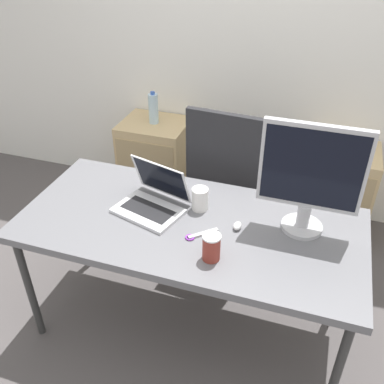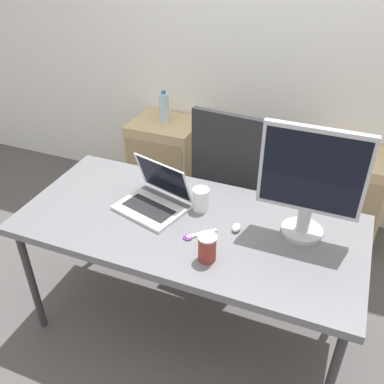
{
  "view_description": "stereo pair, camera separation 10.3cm",
  "coord_description": "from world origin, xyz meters",
  "px_view_note": "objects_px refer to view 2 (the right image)",
  "views": [
    {
      "loc": [
        0.53,
        -1.54,
        1.99
      ],
      "look_at": [
        0.0,
        0.04,
        0.88
      ],
      "focal_mm": 40.0,
      "sensor_mm": 36.0,
      "label": 1
    },
    {
      "loc": [
        0.62,
        -1.51,
        1.99
      ],
      "look_at": [
        0.0,
        0.04,
        0.88
      ],
      "focal_mm": 40.0,
      "sensor_mm": 36.0,
      "label": 2
    }
  ],
  "objects_px": {
    "coffee_cup_white": "(201,199)",
    "water_bottle": "(164,108)",
    "monitor": "(311,181)",
    "mouse": "(236,228)",
    "cabinet_right": "(343,197)",
    "coffee_cup_brown": "(207,248)",
    "laptop_center": "(154,198)",
    "cabinet_left": "(166,161)",
    "office_chair": "(236,199)"
  },
  "relations": [
    {
      "from": "water_bottle",
      "to": "coffee_cup_white",
      "type": "xyz_separation_m",
      "value": [
        0.67,
        -1.01,
        0.01
      ]
    },
    {
      "from": "cabinet_left",
      "to": "water_bottle",
      "type": "height_order",
      "value": "water_bottle"
    },
    {
      "from": "cabinet_right",
      "to": "laptop_center",
      "type": "height_order",
      "value": "laptop_center"
    },
    {
      "from": "cabinet_right",
      "to": "coffee_cup_brown",
      "type": "relative_size",
      "value": 5.26
    },
    {
      "from": "water_bottle",
      "to": "monitor",
      "type": "height_order",
      "value": "monitor"
    },
    {
      "from": "office_chair",
      "to": "mouse",
      "type": "height_order",
      "value": "office_chair"
    },
    {
      "from": "water_bottle",
      "to": "monitor",
      "type": "xyz_separation_m",
      "value": [
        1.17,
        -1.01,
        0.24
      ]
    },
    {
      "from": "laptop_center",
      "to": "office_chair",
      "type": "bearing_deg",
      "value": 69.83
    },
    {
      "from": "cabinet_left",
      "to": "mouse",
      "type": "height_order",
      "value": "mouse"
    },
    {
      "from": "water_bottle",
      "to": "coffee_cup_brown",
      "type": "distance_m",
      "value": 1.58
    },
    {
      "from": "cabinet_left",
      "to": "monitor",
      "type": "height_order",
      "value": "monitor"
    },
    {
      "from": "mouse",
      "to": "water_bottle",
      "type": "bearing_deg",
      "value": 128.73
    },
    {
      "from": "mouse",
      "to": "coffee_cup_white",
      "type": "relative_size",
      "value": 0.5
    },
    {
      "from": "coffee_cup_brown",
      "to": "monitor",
      "type": "bearing_deg",
      "value": 43.99
    },
    {
      "from": "mouse",
      "to": "coffee_cup_white",
      "type": "distance_m",
      "value": 0.24
    },
    {
      "from": "water_bottle",
      "to": "coffee_cup_brown",
      "type": "xyz_separation_m",
      "value": [
        0.83,
        -1.34,
        0.02
      ]
    },
    {
      "from": "cabinet_right",
      "to": "laptop_center",
      "type": "distance_m",
      "value": 1.47
    },
    {
      "from": "water_bottle",
      "to": "laptop_center",
      "type": "xyz_separation_m",
      "value": [
        0.45,
        -1.08,
        0.0
      ]
    },
    {
      "from": "monitor",
      "to": "cabinet_right",
      "type": "bearing_deg",
      "value": 80.62
    },
    {
      "from": "coffee_cup_white",
      "to": "cabinet_left",
      "type": "bearing_deg",
      "value": 123.73
    },
    {
      "from": "laptop_center",
      "to": "cabinet_left",
      "type": "bearing_deg",
      "value": 112.51
    },
    {
      "from": "cabinet_left",
      "to": "coffee_cup_white",
      "type": "relative_size",
      "value": 5.65
    },
    {
      "from": "coffee_cup_white",
      "to": "water_bottle",
      "type": "bearing_deg",
      "value": 123.67
    },
    {
      "from": "water_bottle",
      "to": "monitor",
      "type": "relative_size",
      "value": 0.45
    },
    {
      "from": "monitor",
      "to": "coffee_cup_brown",
      "type": "bearing_deg",
      "value": -136.01
    },
    {
      "from": "office_chair",
      "to": "coffee_cup_brown",
      "type": "bearing_deg",
      "value": -81.77
    },
    {
      "from": "office_chair",
      "to": "cabinet_right",
      "type": "distance_m",
      "value": 0.77
    },
    {
      "from": "laptop_center",
      "to": "mouse",
      "type": "xyz_separation_m",
      "value": [
        0.44,
        -0.03,
        -0.03
      ]
    },
    {
      "from": "cabinet_left",
      "to": "monitor",
      "type": "xyz_separation_m",
      "value": [
        1.17,
        -1.01,
        0.68
      ]
    },
    {
      "from": "office_chair",
      "to": "cabinet_left",
      "type": "height_order",
      "value": "office_chair"
    },
    {
      "from": "cabinet_right",
      "to": "water_bottle",
      "type": "height_order",
      "value": "water_bottle"
    },
    {
      "from": "water_bottle",
      "to": "mouse",
      "type": "relative_size",
      "value": 4.08
    },
    {
      "from": "cabinet_left",
      "to": "mouse",
      "type": "relative_size",
      "value": 11.37
    },
    {
      "from": "water_bottle",
      "to": "laptop_center",
      "type": "bearing_deg",
      "value": -67.53
    },
    {
      "from": "water_bottle",
      "to": "coffee_cup_white",
      "type": "bearing_deg",
      "value": -56.33
    },
    {
      "from": "coffee_cup_white",
      "to": "mouse",
      "type": "bearing_deg",
      "value": -24.37
    },
    {
      "from": "office_chair",
      "to": "laptop_center",
      "type": "distance_m",
      "value": 0.81
    },
    {
      "from": "cabinet_right",
      "to": "laptop_center",
      "type": "xyz_separation_m",
      "value": [
        -0.9,
        -1.07,
        0.45
      ]
    },
    {
      "from": "cabinet_right",
      "to": "mouse",
      "type": "bearing_deg",
      "value": -112.3
    },
    {
      "from": "monitor",
      "to": "coffee_cup_white",
      "type": "xyz_separation_m",
      "value": [
        -0.5,
        -0.0,
        -0.22
      ]
    },
    {
      "from": "cabinet_right",
      "to": "mouse",
      "type": "relative_size",
      "value": 11.37
    },
    {
      "from": "monitor",
      "to": "cabinet_left",
      "type": "bearing_deg",
      "value": 139.44
    },
    {
      "from": "monitor",
      "to": "mouse",
      "type": "distance_m",
      "value": 0.4
    },
    {
      "from": "office_chair",
      "to": "coffee_cup_white",
      "type": "bearing_deg",
      "value": -91.85
    },
    {
      "from": "water_bottle",
      "to": "coffee_cup_brown",
      "type": "relative_size",
      "value": 1.89
    },
    {
      "from": "laptop_center",
      "to": "monitor",
      "type": "bearing_deg",
      "value": 5.41
    },
    {
      "from": "mouse",
      "to": "coffee_cup_white",
      "type": "xyz_separation_m",
      "value": [
        -0.22,
        0.1,
        0.04
      ]
    },
    {
      "from": "mouse",
      "to": "coffee_cup_brown",
      "type": "distance_m",
      "value": 0.25
    },
    {
      "from": "water_bottle",
      "to": "mouse",
      "type": "xyz_separation_m",
      "value": [
        0.89,
        -1.11,
        -0.03
      ]
    },
    {
      "from": "laptop_center",
      "to": "coffee_cup_white",
      "type": "distance_m",
      "value": 0.24
    }
  ]
}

